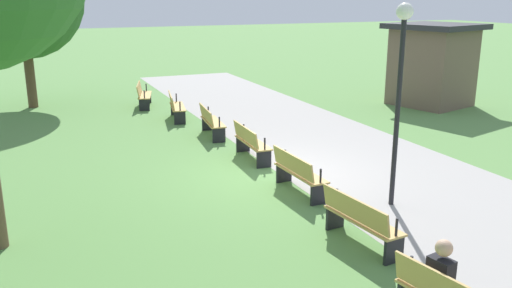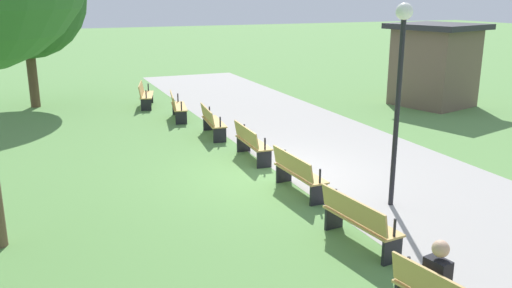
{
  "view_description": "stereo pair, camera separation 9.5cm",
  "coord_description": "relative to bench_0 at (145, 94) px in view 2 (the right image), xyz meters",
  "views": [
    {
      "loc": [
        10.98,
        -5.18,
        4.13
      ],
      "look_at": [
        0.0,
        -0.5,
        0.8
      ],
      "focal_mm": 37.85,
      "sensor_mm": 36.0,
      "label": 1
    },
    {
      "loc": [
        11.02,
        -5.09,
        4.13
      ],
      "look_at": [
        0.0,
        -0.5,
        0.8
      ],
      "focal_mm": 37.85,
      "sensor_mm": 36.0,
      "label": 2
    }
  ],
  "objects": [
    {
      "name": "ground_plane",
      "position": [
        9.14,
        1.23,
        -0.47
      ],
      "size": [
        120.0,
        120.0,
        0.0
      ],
      "primitive_type": "plane",
      "color": "#5B8C47"
    },
    {
      "name": "path_paving",
      "position": [
        9.14,
        3.69,
        -0.46
      ],
      "size": [
        33.09,
        4.71,
        0.01
      ],
      "primitive_type": "cube",
      "color": "#A39E99",
      "rests_on": "ground"
    },
    {
      "name": "bench_0",
      "position": [
        0.0,
        0.0,
        0.0
      ],
      "size": [
        1.7,
        0.87,
        0.89
      ],
      "rotation": [
        0.0,
        0.0,
        -0.25
      ],
      "color": "tan",
      "rests_on": "ground"
    },
    {
      "name": "bench_1",
      "position": [
        2.58,
        0.57,
        0.0
      ],
      "size": [
        1.7,
        0.76,
        0.89
      ],
      "rotation": [
        0.0,
        0.0,
        -0.18
      ],
      "color": "tan",
      "rests_on": "ground"
    },
    {
      "name": "bench_2",
      "position": [
        5.19,
        0.95,
        0.0
      ],
      "size": [
        1.68,
        0.65,
        0.89
      ],
      "rotation": [
        0.0,
        0.0,
        -0.11
      ],
      "color": "tan",
      "rests_on": "ground"
    },
    {
      "name": "bench_3",
      "position": [
        7.82,
        1.14,
        0.0
      ],
      "size": [
        1.65,
        0.53,
        0.89
      ],
      "rotation": [
        0.0,
        0.0,
        -0.04
      ],
      "color": "tan",
      "rests_on": "ground"
    },
    {
      "name": "bench_4",
      "position": [
        10.46,
        1.14,
        0.0
      ],
      "size": [
        1.65,
        0.53,
        0.89
      ],
      "rotation": [
        0.0,
        0.0,
        0.04
      ],
      "color": "tan",
      "rests_on": "ground"
    },
    {
      "name": "bench_5",
      "position": [
        13.1,
        0.95,
        0.0
      ],
      "size": [
        1.68,
        0.65,
        0.89
      ],
      "rotation": [
        0.0,
        0.0,
        0.11
      ],
      "color": "tan",
      "rests_on": "ground"
    },
    {
      "name": "person_seated",
      "position": [
        15.42,
        0.66,
        0.17
      ],
      "size": [
        0.39,
        0.56,
        1.2
      ],
      "rotation": [
        0.0,
        0.0,
        0.18
      ],
      "color": "black",
      "rests_on": "ground"
    },
    {
      "name": "lamp_post",
      "position": [
        11.78,
        2.6,
        2.3
      ],
      "size": [
        0.32,
        0.32,
        3.98
      ],
      "color": "black",
      "rests_on": "ground"
    },
    {
      "name": "kiosk",
      "position": [
        3.93,
        10.21,
        1.11
      ],
      "size": [
        3.6,
        3.51,
        3.07
      ],
      "rotation": [
        0.0,
        0.0,
        0.27
      ],
      "color": "brown",
      "rests_on": "ground"
    }
  ]
}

